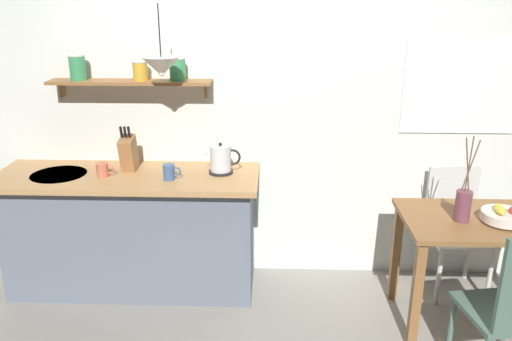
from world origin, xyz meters
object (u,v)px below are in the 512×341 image
object	(u,v)px
coffee_mug_by_sink	(103,170)
coffee_mug_spare	(169,172)
knife_block	(128,153)
pendant_lamp	(161,67)
twig_vase	(463,205)
electric_kettle	(221,160)
fruit_bowl	(504,216)
dining_table	(479,238)
dining_chair_far	(455,223)

from	to	relation	value
coffee_mug_by_sink	coffee_mug_spare	bearing A→B (deg)	-5.58
knife_block	pendant_lamp	size ratio (longest dim) A/B	0.75
twig_vase	electric_kettle	distance (m)	1.59
twig_vase	fruit_bowl	bearing A→B (deg)	-4.37
coffee_mug_spare	fruit_bowl	bearing A→B (deg)	-8.25
fruit_bowl	coffee_mug_by_sink	xyz separation A→B (m)	(-2.57, 0.35, 0.14)
coffee_mug_by_sink	electric_kettle	bearing A→B (deg)	7.08
coffee_mug_by_sink	pendant_lamp	distance (m)	0.83
dining_table	twig_vase	bearing A→B (deg)	-166.89
twig_vase	coffee_mug_spare	world-z (taller)	twig_vase
fruit_bowl	coffee_mug_by_sink	distance (m)	2.59
coffee_mug_by_sink	fruit_bowl	bearing A→B (deg)	-7.77
twig_vase	coffee_mug_by_sink	xyz separation A→B (m)	(-2.32, 0.33, 0.08)
knife_block	coffee_mug_by_sink	xyz separation A→B (m)	(-0.15, -0.13, -0.08)
fruit_bowl	twig_vase	world-z (taller)	twig_vase
coffee_mug_spare	knife_block	bearing A→B (deg)	151.39
dining_chair_far	fruit_bowl	bearing A→B (deg)	-80.43
dining_chair_far	electric_kettle	bearing A→B (deg)	-177.58
twig_vase	coffee_mug_spare	xyz separation A→B (m)	(-1.85, 0.29, 0.09)
dining_table	coffee_mug_by_sink	bearing A→B (deg)	173.09
twig_vase	dining_chair_far	bearing A→B (deg)	72.24
dining_chair_far	coffee_mug_spare	xyz separation A→B (m)	(-2.01, -0.22, 0.45)
knife_block	coffee_mug_spare	size ratio (longest dim) A/B	2.70
twig_vase	electric_kettle	bearing A→B (deg)	164.21
dining_table	coffee_mug_by_sink	world-z (taller)	coffee_mug_by_sink
dining_chair_far	coffee_mug_by_sink	world-z (taller)	coffee_mug_by_sink
coffee_mug_by_sink	coffee_mug_spare	world-z (taller)	coffee_mug_spare
electric_kettle	knife_block	bearing A→B (deg)	177.38
dining_chair_far	fruit_bowl	size ratio (longest dim) A/B	3.33
electric_kettle	knife_block	size ratio (longest dim) A/B	0.76
electric_kettle	knife_block	world-z (taller)	knife_block
dining_table	coffee_mug_by_sink	xyz separation A→B (m)	(-2.46, 0.30, 0.32)
dining_chair_far	electric_kettle	size ratio (longest dim) A/B	3.61
electric_kettle	pendant_lamp	world-z (taller)	pendant_lamp
dining_chair_far	coffee_mug_by_sink	distance (m)	2.52
dining_table	electric_kettle	xyz separation A→B (m)	(-1.66, 0.40, 0.37)
dining_chair_far	knife_block	xyz separation A→B (m)	(-2.33, -0.04, 0.52)
fruit_bowl	dining_table	bearing A→B (deg)	154.10
coffee_mug_by_sink	pendant_lamp	size ratio (longest dim) A/B	0.27
dining_chair_far	electric_kettle	distance (m)	1.75
twig_vase	knife_block	xyz separation A→B (m)	(-2.17, 0.46, 0.16)
fruit_bowl	pendant_lamp	world-z (taller)	pendant_lamp
twig_vase	coffee_mug_by_sink	world-z (taller)	twig_vase
fruit_bowl	coffee_mug_spare	world-z (taller)	coffee_mug_spare
coffee_mug_by_sink	twig_vase	bearing A→B (deg)	-8.13
dining_table	coffee_mug_by_sink	distance (m)	2.50
fruit_bowl	coffee_mug_spare	size ratio (longest dim) A/B	2.23
pendant_lamp	electric_kettle	bearing A→B (deg)	20.17
fruit_bowl	twig_vase	size ratio (longest dim) A/B	0.50
dining_chair_far	knife_block	size ratio (longest dim) A/B	2.75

